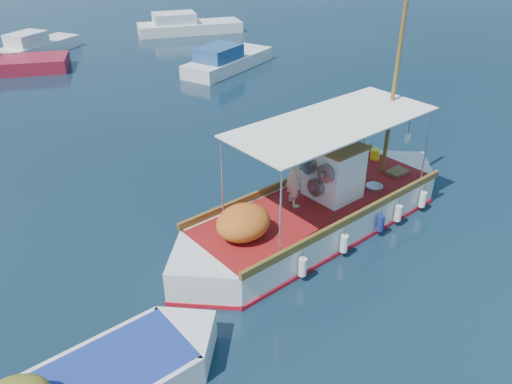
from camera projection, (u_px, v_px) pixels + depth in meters
ground at (288, 226)px, 15.81m from camera, size 160.00×160.00×0.00m
fishing_caique at (317, 213)px, 15.37m from camera, size 10.99×3.16×6.70m
bg_boat_ne at (227, 62)px, 30.86m from camera, size 7.21×4.23×1.80m
bg_boat_e at (187, 27)px, 40.01m from camera, size 8.53×5.43×1.80m
bg_boat_far_n at (37, 47)px, 34.06m from camera, size 6.24×4.53×1.80m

